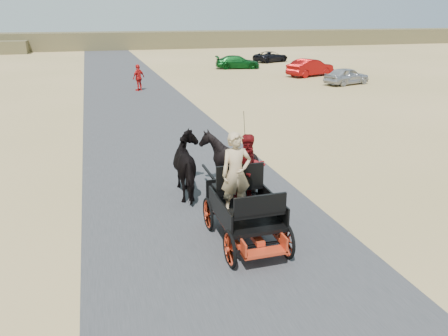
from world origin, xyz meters
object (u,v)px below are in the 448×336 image
object	(u,v)px
pedestrian	(139,78)
car_b	(310,68)
horse_left	(190,166)
car_d	(271,57)
car_a	(347,76)
carriage	(245,227)
horse_right	(228,162)
car_c	(238,62)

from	to	relation	value
pedestrian	car_b	size ratio (longest dim) A/B	0.41
horse_left	pedestrian	xyz separation A→B (m)	(0.61, 18.41, 0.02)
car_d	car_a	bearing A→B (deg)	154.20
carriage	horse_right	xyz separation A→B (m)	(0.55, 3.00, 0.49)
pedestrian	car_a	size ratio (longest dim) A/B	0.48
carriage	car_d	bearing A→B (deg)	66.61
horse_left	pedestrian	world-z (taller)	pedestrian
horse_left	car_d	xyz separation A→B (m)	(16.18, 33.12, -0.29)
pedestrian	car_d	size ratio (longest dim) A/B	0.43
car_a	car_d	world-z (taller)	car_a
horse_left	car_a	world-z (taller)	horse_left
horse_left	horse_right	distance (m)	1.10
car_b	car_d	xyz separation A→B (m)	(1.25, 11.40, -0.14)
carriage	horse_right	distance (m)	3.09
carriage	car_a	xyz separation A→B (m)	(14.76, 19.82, 0.25)
horse_right	car_b	distance (m)	25.75
horse_right	car_c	xyz separation A→B (m)	(9.78, 28.49, -0.25)
carriage	car_b	xyz separation A→B (m)	(14.38, 24.72, 0.34)
car_a	car_c	xyz separation A→B (m)	(-4.43, 11.68, -0.02)
carriage	horse_left	bearing A→B (deg)	100.39
horse_left	car_a	size ratio (longest dim) A/B	0.56
pedestrian	car_a	distance (m)	14.79
horse_left	car_c	distance (m)	30.50
horse_right	pedestrian	world-z (taller)	pedestrian
carriage	pedestrian	world-z (taller)	pedestrian
car_a	car_c	bearing A→B (deg)	4.49
car_a	car_d	distance (m)	16.33
pedestrian	horse_left	bearing A→B (deg)	47.73
carriage	horse_left	xyz separation A→B (m)	(-0.55, 3.00, 0.49)
horse_right	car_d	xyz separation A→B (m)	(15.08, 33.12, -0.29)
car_a	carriage	bearing A→B (deg)	127.05
carriage	horse_left	world-z (taller)	horse_left
carriage	car_a	bearing A→B (deg)	53.33
horse_right	car_c	world-z (taller)	horse_right
car_d	car_c	bearing A→B (deg)	108.42
carriage	car_c	xyz separation A→B (m)	(10.33, 31.49, 0.24)
car_b	car_a	bearing A→B (deg)	164.08
horse_left	car_c	bearing A→B (deg)	-110.90
carriage	car_d	distance (m)	39.36
pedestrian	car_b	world-z (taller)	pedestrian
pedestrian	car_a	bearing A→B (deg)	133.44
car_b	carriage	bearing A→B (deg)	129.48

